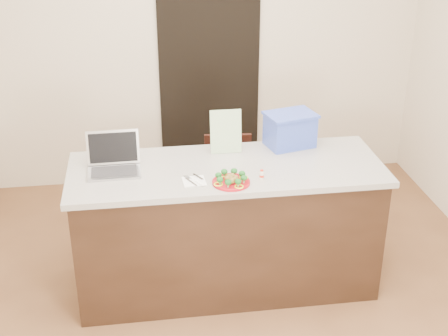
{
  "coord_description": "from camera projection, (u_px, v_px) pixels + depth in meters",
  "views": [
    {
      "loc": [
        -0.54,
        -3.38,
        2.67
      ],
      "look_at": [
        -0.03,
        0.2,
        0.94
      ],
      "focal_mm": 50.0,
      "sensor_mm": 36.0,
      "label": 1
    }
  ],
  "objects": [
    {
      "name": "room_shell",
      "position": [
        233.0,
        74.0,
        3.54
      ],
      "size": [
        4.0,
        4.0,
        4.0
      ],
      "color": "white",
      "rests_on": "ground"
    },
    {
      "name": "blue_box",
      "position": [
        290.0,
        129.0,
        4.33
      ],
      "size": [
        0.38,
        0.32,
        0.24
      ],
      "rotation": [
        0.0,
        0.0,
        0.24
      ],
      "color": "#3149B3",
      "rests_on": "island"
    },
    {
      "name": "fork",
      "position": [
        191.0,
        180.0,
        3.88
      ],
      "size": [
        0.07,
        0.16,
        0.0
      ],
      "rotation": [
        0.0,
        0.0,
        0.46
      ],
      "color": "silver",
      "rests_on": "napkin"
    },
    {
      "name": "knife",
      "position": [
        199.0,
        181.0,
        3.86
      ],
      "size": [
        0.06,
        0.18,
        0.01
      ],
      "rotation": [
        0.0,
        0.0,
        0.51
      ],
      "color": "white",
      "rests_on": "napkin"
    },
    {
      "name": "chair",
      "position": [
        229.0,
        181.0,
        4.88
      ],
      "size": [
        0.39,
        0.39,
        0.83
      ],
      "rotation": [
        0.0,
        0.0,
        -0.08
      ],
      "color": "black",
      "rests_on": "ground"
    },
    {
      "name": "ground",
      "position": [
        232.0,
        304.0,
        4.24
      ],
      "size": [
        4.0,
        4.0,
        0.0
      ],
      "primitive_type": "plane",
      "color": "brown",
      "rests_on": "ground"
    },
    {
      "name": "laptop",
      "position": [
        114.0,
        160.0,
        4.01
      ],
      "size": [
        0.34,
        0.27,
        0.24
      ],
      "rotation": [
        0.0,
        0.0,
        0.01
      ],
      "color": "#A2A3A7",
      "rests_on": "island"
    },
    {
      "name": "napkin",
      "position": [
        194.0,
        181.0,
        3.87
      ],
      "size": [
        0.15,
        0.15,
        0.01
      ],
      "primitive_type": "cube",
      "rotation": [
        0.0,
        0.0,
        0.06
      ],
      "color": "silver",
      "rests_on": "island"
    },
    {
      "name": "meatballs",
      "position": [
        231.0,
        178.0,
        3.84
      ],
      "size": [
        0.1,
        0.09,
        0.03
      ],
      "color": "brown",
      "rests_on": "plate"
    },
    {
      "name": "yogurt_bottle",
      "position": [
        262.0,
        175.0,
        3.9
      ],
      "size": [
        0.03,
        0.03,
        0.06
      ],
      "rotation": [
        0.0,
        0.0,
        0.33
      ],
      "color": "beige",
      "rests_on": "island"
    },
    {
      "name": "island",
      "position": [
        227.0,
        227.0,
        4.27
      ],
      "size": [
        2.06,
        0.76,
        0.92
      ],
      "color": "black",
      "rests_on": "ground"
    },
    {
      "name": "pepper_rings",
      "position": [
        231.0,
        181.0,
        3.85
      ],
      "size": [
        0.23,
        0.23,
        0.01
      ],
      "color": "yellow",
      "rests_on": "plate"
    },
    {
      "name": "broccoli",
      "position": [
        231.0,
        177.0,
        3.83
      ],
      "size": [
        0.19,
        0.19,
        0.03
      ],
      "color": "#124417",
      "rests_on": "plate"
    },
    {
      "name": "doorway",
      "position": [
        209.0,
        76.0,
        5.59
      ],
      "size": [
        0.9,
        0.02,
        2.0
      ],
      "primitive_type": "cube",
      "color": "black",
      "rests_on": "ground"
    },
    {
      "name": "plate",
      "position": [
        231.0,
        182.0,
        3.85
      ],
      "size": [
        0.24,
        0.24,
        0.02
      ],
      "rotation": [
        0.0,
        0.0,
        0.21
      ],
      "color": "maroon",
      "rests_on": "island"
    },
    {
      "name": "leaflet",
      "position": [
        226.0,
        132.0,
        4.21
      ],
      "size": [
        0.21,
        0.05,
        0.3
      ],
      "primitive_type": "cube",
      "rotation": [
        -0.14,
        0.0,
        -0.0
      ],
      "color": "silver",
      "rests_on": "island"
    }
  ]
}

